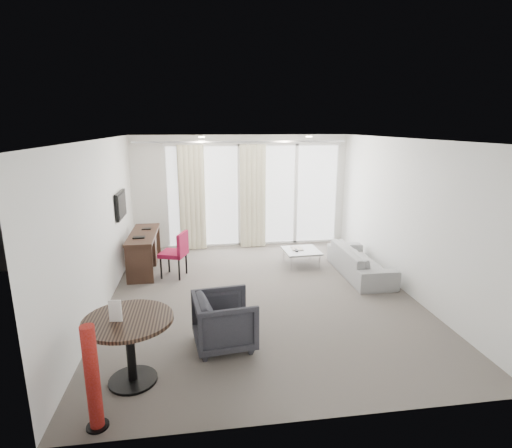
{
  "coord_description": "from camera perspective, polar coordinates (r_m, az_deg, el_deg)",
  "views": [
    {
      "loc": [
        -0.98,
        -6.22,
        2.81
      ],
      "look_at": [
        0.0,
        0.6,
        1.1
      ],
      "focal_mm": 28.0,
      "sensor_mm": 36.0,
      "label": 1
    }
  ],
  "objects": [
    {
      "name": "floor",
      "position": [
        6.89,
        0.72,
        -10.12
      ],
      "size": [
        5.0,
        6.0,
        0.0
      ],
      "primitive_type": "cube",
      "color": "#5C554E",
      "rests_on": "ground"
    },
    {
      "name": "ceiling",
      "position": [
        6.3,
        0.79,
        12.03
      ],
      "size": [
        5.0,
        6.0,
        0.0
      ],
      "primitive_type": "cube",
      "color": "white",
      "rests_on": "ground"
    },
    {
      "name": "wall_left",
      "position": [
        6.58,
        -21.3,
        -0.3
      ],
      "size": [
        0.0,
        6.0,
        2.6
      ],
      "primitive_type": "cube",
      "color": "silver",
      "rests_on": "ground"
    },
    {
      "name": "wall_right",
      "position": [
        7.28,
        20.58,
        1.08
      ],
      "size": [
        0.0,
        6.0,
        2.6
      ],
      "primitive_type": "cube",
      "color": "silver",
      "rests_on": "ground"
    },
    {
      "name": "wall_front",
      "position": [
        3.69,
        8.13,
        -10.38
      ],
      "size": [
        5.0,
        0.0,
        2.6
      ],
      "primitive_type": "cube",
      "color": "silver",
      "rests_on": "ground"
    },
    {
      "name": "window_panel",
      "position": [
        9.43,
        -0.26,
        4.11
      ],
      "size": [
        4.0,
        0.02,
        2.38
      ],
      "primitive_type": null,
      "color": "white",
      "rests_on": "ground"
    },
    {
      "name": "window_frame",
      "position": [
        9.41,
        -0.25,
        4.09
      ],
      "size": [
        4.1,
        0.06,
        2.44
      ],
      "primitive_type": null,
      "color": "white",
      "rests_on": "ground"
    },
    {
      "name": "curtain_left",
      "position": [
        9.18,
        -9.13,
        3.66
      ],
      "size": [
        0.6,
        0.2,
        2.38
      ],
      "primitive_type": null,
      "color": "beige",
      "rests_on": "ground"
    },
    {
      "name": "curtain_right",
      "position": [
        9.26,
        -0.43,
        3.93
      ],
      "size": [
        0.6,
        0.2,
        2.38
      ],
      "primitive_type": null,
      "color": "beige",
      "rests_on": "ground"
    },
    {
      "name": "curtain_track",
      "position": [
        9.1,
        -2.03,
        11.66
      ],
      "size": [
        4.8,
        0.04,
        0.04
      ],
      "primitive_type": null,
      "color": "#B2B2B7",
      "rests_on": "ceiling"
    },
    {
      "name": "downlight_a",
      "position": [
        7.82,
        -7.77,
        12.21
      ],
      "size": [
        0.12,
        0.12,
        0.02
      ],
      "primitive_type": "cylinder",
      "color": "#FFE0B2",
      "rests_on": "ceiling"
    },
    {
      "name": "downlight_b",
      "position": [
        8.12,
        7.57,
        12.27
      ],
      "size": [
        0.12,
        0.12,
        0.02
      ],
      "primitive_type": "cylinder",
      "color": "#FFE0B2",
      "rests_on": "ceiling"
    },
    {
      "name": "desk",
      "position": [
        8.22,
        -15.65,
        -3.81
      ],
      "size": [
        0.5,
        1.6,
        0.75
      ],
      "primitive_type": null,
      "color": "#311E16",
      "rests_on": "floor"
    },
    {
      "name": "tv",
      "position": [
        7.94,
        -18.75,
        2.61
      ],
      "size": [
        0.05,
        0.8,
        0.5
      ],
      "primitive_type": null,
      "color": "black",
      "rests_on": "wall_left"
    },
    {
      "name": "desk_chair",
      "position": [
        7.72,
        -11.73,
        -4.25
      ],
      "size": [
        0.6,
        0.58,
        0.88
      ],
      "primitive_type": null,
      "rotation": [
        0.0,
        0.0,
        -0.34
      ],
      "color": "maroon",
      "rests_on": "floor"
    },
    {
      "name": "round_table",
      "position": [
        4.83,
        -17.47,
        -16.83
      ],
      "size": [
        1.22,
        1.22,
        0.78
      ],
      "primitive_type": null,
      "rotation": [
        0.0,
        0.0,
        -0.31
      ],
      "color": "black",
      "rests_on": "floor"
    },
    {
      "name": "menu_card",
      "position": [
        4.65,
        -19.28,
        -13.61
      ],
      "size": [
        0.13,
        0.04,
        0.24
      ],
      "primitive_type": null,
      "rotation": [
        0.0,
        0.0,
        -0.14
      ],
      "color": "white",
      "rests_on": "round_table"
    },
    {
      "name": "red_lamp",
      "position": [
        4.24,
        -22.33,
        -19.71
      ],
      "size": [
        0.28,
        0.28,
        1.06
      ],
      "primitive_type": "cylinder",
      "rotation": [
        0.0,
        0.0,
        0.43
      ],
      "color": "maroon",
      "rests_on": "floor"
    },
    {
      "name": "tub_armchair",
      "position": [
        5.32,
        -4.52,
        -13.63
      ],
      "size": [
        0.86,
        0.84,
        0.7
      ],
      "primitive_type": "imported",
      "rotation": [
        0.0,
        0.0,
        1.69
      ],
      "color": "#28292F",
      "rests_on": "floor"
    },
    {
      "name": "coffee_table",
      "position": [
        8.31,
        6.46,
        -4.75
      ],
      "size": [
        0.74,
        0.74,
        0.32
      ],
      "primitive_type": null,
      "rotation": [
        0.0,
        0.0,
        0.05
      ],
      "color": "gray",
      "rests_on": "floor"
    },
    {
      "name": "remote",
      "position": [
        8.19,
        5.78,
        -3.54
      ],
      "size": [
        0.06,
        0.18,
        0.02
      ],
      "primitive_type": null,
      "rotation": [
        0.0,
        0.0,
        -0.05
      ],
      "color": "black",
      "rests_on": "coffee_table"
    },
    {
      "name": "magazine",
      "position": [
        8.33,
        5.87,
        -3.25
      ],
      "size": [
        0.22,
        0.27,
        0.02
      ],
      "primitive_type": null,
      "rotation": [
        0.0,
        0.0,
        -0.04
      ],
      "color": "gray",
      "rests_on": "coffee_table"
    },
    {
      "name": "sofa",
      "position": [
        7.95,
        14.66,
        -5.18
      ],
      "size": [
        0.72,
        1.84,
        0.54
      ],
      "primitive_type": "imported",
      "rotation": [
        0.0,
        0.0,
        1.57
      ],
      "color": "gray",
      "rests_on": "floor"
    },
    {
      "name": "terrace_slab",
      "position": [
        11.17,
        -1.33,
        -0.95
      ],
      "size": [
        5.6,
        3.0,
        0.12
      ],
      "primitive_type": "cube",
      "color": "#4D4D50",
      "rests_on": "ground"
    },
    {
      "name": "rattan_chair_a",
      "position": [
        10.69,
        3.56,
        1.09
      ],
      "size": [
        0.78,
        0.78,
        0.88
      ],
      "primitive_type": null,
      "rotation": [
        0.0,
        0.0,
        -0.38
      ],
      "color": "brown",
      "rests_on": "terrace_slab"
    },
    {
      "name": "rattan_chair_b",
      "position": [
        11.82,
        4.92,
        2.4
      ],
      "size": [
        0.81,
        0.81,
        0.91
      ],
      "primitive_type": null,
      "rotation": [
        0.0,
        0.0,
        -0.38
      ],
      "color": "brown",
      "rests_on": "terrace_slab"
    },
    {
      "name": "rattan_table",
      "position": [
        10.71,
        6.46,
        -0.04
      ],
      "size": [
        0.57,
        0.57,
        0.48
      ],
      "primitive_type": null,
      "rotation": [
        0.0,
        0.0,
        0.23
      ],
      "color": "brown",
      "rests_on": "terrace_slab"
    },
    {
      "name": "balustrade",
      "position": [
        12.45,
        -2.14,
        3.24
      ],
      "size": [
        5.5,
        0.06,
        1.05
      ],
      "primitive_type": null,
      "color": "#B2B2B7",
      "rests_on": "terrace_slab"
    }
  ]
}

